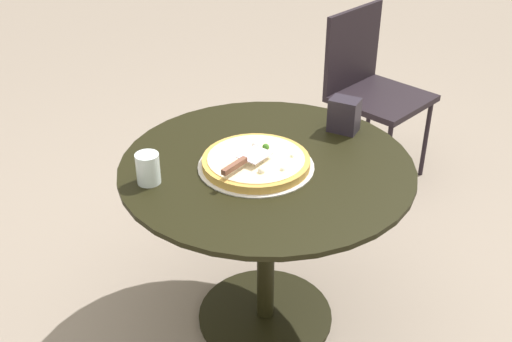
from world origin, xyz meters
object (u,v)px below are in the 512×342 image
Objects in this scene: napkin_dispenser at (344,115)px; patio_chair_near at (370,83)px; drinking_cup at (148,168)px; pizza_on_tray at (256,162)px; patio_table at (266,207)px; pizza_server at (244,161)px.

patio_chair_near is (0.32, 0.86, -0.25)m from napkin_dispenser.
pizza_on_tray is at bearing 12.07° from drinking_cup.
drinking_cup is (-0.35, -0.07, 0.03)m from pizza_on_tray.
drinking_cup reaches higher than patio_table.
pizza_on_tray is 0.45× the size of patio_chair_near.
pizza_on_tray is 0.08m from pizza_server.
patio_table is at bearing -119.59° from patio_chair_near.
pizza_on_tray is 2.05× the size of pizza_server.
patio_chair_near is at bearing 59.03° from pizza_server.
pizza_server is at bearing 68.92° from napkin_dispenser.
napkin_dispenser is at bearing 24.50° from drinking_cup.
pizza_on_tray reaches higher than patio_table.
napkin_dispenser is at bearing 36.36° from patio_table.
patio_table is 2.56× the size of pizza_on_tray.
patio_table is 0.20m from pizza_on_tray.
pizza_server is at bearing -120.97° from patio_chair_near.
patio_chair_near is at bearing 49.61° from drinking_cup.
patio_chair_near is (1.00, 1.18, -0.24)m from drinking_cup.
napkin_dispenser reaches higher than drinking_cup.
patio_chair_near is (0.65, 1.10, -0.20)m from pizza_on_tray.
patio_chair_near reaches higher than pizza_on_tray.
drinking_cup is 0.75m from napkin_dispenser.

